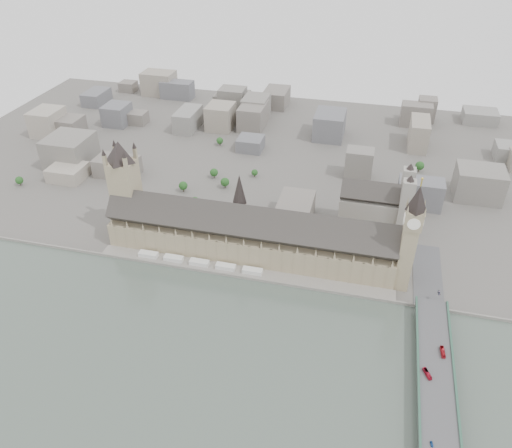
% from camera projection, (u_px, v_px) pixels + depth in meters
% --- Properties ---
extents(ground, '(900.00, 900.00, 0.00)m').
position_uv_depth(ground, '(244.00, 268.00, 453.75)').
color(ground, '#595651').
rests_on(ground, ground).
extents(river_thames, '(600.00, 600.00, 0.00)m').
position_uv_depth(river_thames, '(177.00, 425.00, 321.08)').
color(river_thames, '#434F45').
rests_on(river_thames, ground).
extents(embankment_wall, '(600.00, 1.50, 3.00)m').
position_uv_depth(embankment_wall, '(239.00, 277.00, 440.85)').
color(embankment_wall, gray).
rests_on(embankment_wall, ground).
extents(river_terrace, '(270.00, 15.00, 2.00)m').
position_uv_depth(river_terrace, '(242.00, 272.00, 447.16)').
color(river_terrace, gray).
rests_on(river_terrace, ground).
extents(terrace_tents, '(118.00, 7.00, 4.00)m').
position_uv_depth(terrace_tents, '(199.00, 262.00, 453.91)').
color(terrace_tents, white).
rests_on(terrace_tents, river_terrace).
extents(palace_of_westminster, '(265.00, 40.73, 55.44)m').
position_uv_depth(palace_of_westminster, '(249.00, 235.00, 456.88)').
color(palace_of_westminster, tan).
rests_on(palace_of_westminster, ground).
extents(elizabeth_tower, '(17.00, 17.00, 107.50)m').
position_uv_depth(elizabeth_tower, '(411.00, 232.00, 399.97)').
color(elizabeth_tower, tan).
rests_on(elizabeth_tower, ground).
extents(victoria_tower, '(30.00, 30.00, 100.00)m').
position_uv_depth(victoria_tower, '(125.00, 185.00, 468.25)').
color(victoria_tower, tan).
rests_on(victoria_tower, ground).
extents(central_tower, '(13.00, 13.00, 48.00)m').
position_uv_depth(central_tower, '(240.00, 198.00, 444.25)').
color(central_tower, tan).
rests_on(central_tower, ground).
extents(westminster_bridge, '(25.00, 325.00, 10.25)m').
position_uv_depth(westminster_bridge, '(435.00, 374.00, 348.01)').
color(westminster_bridge, '#474749').
rests_on(westminster_bridge, ground).
extents(bridge_parapets, '(25.00, 235.00, 1.15)m').
position_uv_depth(bridge_parapets, '(440.00, 425.00, 309.04)').
color(bridge_parapets, '#315946').
rests_on(bridge_parapets, westminster_bridge).
extents(westminster_abbey, '(68.00, 36.00, 64.00)m').
position_uv_depth(westminster_abbey, '(376.00, 206.00, 493.83)').
color(westminster_abbey, gray).
rests_on(westminster_abbey, ground).
extents(city_skyline_inland, '(720.00, 360.00, 38.00)m').
position_uv_depth(city_skyline_inland, '(293.00, 139.00, 640.11)').
color(city_skyline_inland, gray).
rests_on(city_skyline_inland, ground).
extents(park_trees, '(110.00, 30.00, 15.00)m').
position_uv_depth(park_trees, '(250.00, 224.00, 499.80)').
color(park_trees, '#1F4719').
rests_on(park_trees, ground).
extents(red_bus_north, '(6.24, 10.00, 2.77)m').
position_uv_depth(red_bus_north, '(427.00, 374.00, 340.61)').
color(red_bus_north, red).
rests_on(red_bus_north, westminster_bridge).
extents(red_bus_south, '(3.47, 10.73, 2.94)m').
position_uv_depth(red_bus_south, '(443.00, 352.00, 356.34)').
color(red_bus_south, red).
rests_on(red_bus_south, westminster_bridge).
extents(car_blue, '(2.18, 3.99, 1.29)m').
position_uv_depth(car_blue, '(432.00, 444.00, 298.24)').
color(car_blue, navy).
rests_on(car_blue, westminster_bridge).
extents(car_approach, '(2.43, 5.09, 1.43)m').
position_uv_depth(car_approach, '(439.00, 293.00, 409.57)').
color(car_approach, gray).
rests_on(car_approach, westminster_bridge).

